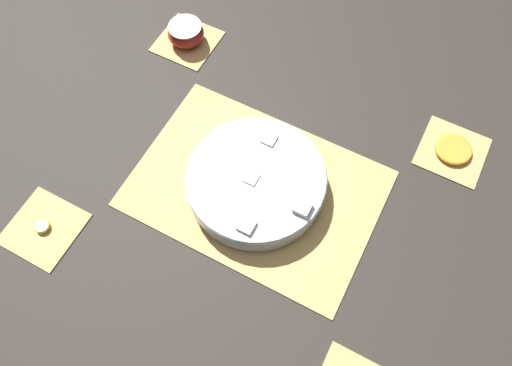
{
  "coord_description": "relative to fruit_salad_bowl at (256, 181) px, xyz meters",
  "views": [
    {
      "loc": [
        0.22,
        -0.42,
        0.96
      ],
      "look_at": [
        0.0,
        0.0,
        0.03
      ],
      "focal_mm": 35.0,
      "sensor_mm": 36.0,
      "label": 1
    }
  ],
  "objects": [
    {
      "name": "apple_half",
      "position": [
        -0.35,
        0.29,
        -0.01
      ],
      "size": [
        0.09,
        0.09,
        0.05
      ],
      "color": "#B72D23",
      "rests_on": "coaster_mat_far_left"
    },
    {
      "name": "orange_slice_whole",
      "position": [
        0.34,
        0.29,
        -0.03
      ],
      "size": [
        0.08,
        0.08,
        0.01
      ],
      "color": "#F9A338",
      "rests_on": "coaster_mat_far_right"
    },
    {
      "name": "banana_coin_single",
      "position": [
        -0.35,
        -0.28,
        -0.03
      ],
      "size": [
        0.03,
        0.03,
        0.01
      ],
      "color": "#F7EFC6",
      "rests_on": "coaster_mat_near_left"
    },
    {
      "name": "coaster_mat_near_left",
      "position": [
        -0.35,
        -0.28,
        -0.03
      ],
      "size": [
        0.14,
        0.14,
        0.01
      ],
      "color": "tan",
      "rests_on": "ground_plane"
    },
    {
      "name": "fruit_salad_bowl",
      "position": [
        0.0,
        0.0,
        0.0
      ],
      "size": [
        0.3,
        0.3,
        0.07
      ],
      "color": "silver",
      "rests_on": "bamboo_mat_center"
    },
    {
      "name": "ground_plane",
      "position": [
        -0.0,
        0.0,
        -0.04
      ],
      "size": [
        6.0,
        6.0,
        0.0
      ],
      "primitive_type": "plane",
      "color": "#2D2823"
    },
    {
      "name": "coaster_mat_far_right",
      "position": [
        0.34,
        0.29,
        -0.03
      ],
      "size": [
        0.14,
        0.14,
        0.01
      ],
      "color": "tan",
      "rests_on": "ground_plane"
    },
    {
      "name": "coaster_mat_far_left",
      "position": [
        -0.35,
        0.29,
        -0.03
      ],
      "size": [
        0.14,
        0.14,
        0.01
      ],
      "color": "tan",
      "rests_on": "ground_plane"
    },
    {
      "name": "bamboo_mat_center",
      "position": [
        -0.0,
        0.0,
        -0.03
      ],
      "size": [
        0.52,
        0.36,
        0.01
      ],
      "color": "tan",
      "rests_on": "ground_plane"
    }
  ]
}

